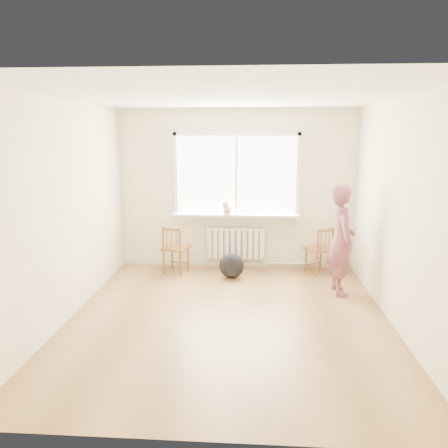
% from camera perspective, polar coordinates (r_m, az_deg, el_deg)
% --- Properties ---
extents(floor, '(4.50, 4.50, 0.00)m').
position_cam_1_polar(floor, '(5.62, 0.58, -12.26)').
color(floor, '#9D6D40').
rests_on(floor, ground).
extents(ceiling, '(4.50, 4.50, 0.00)m').
position_cam_1_polar(ceiling, '(5.15, 0.65, 16.38)').
color(ceiling, white).
rests_on(ceiling, back_wall).
extents(back_wall, '(4.00, 0.01, 2.70)m').
position_cam_1_polar(back_wall, '(7.44, 1.62, 4.51)').
color(back_wall, '#F0E5C0').
rests_on(back_wall, ground).
extents(window, '(2.12, 0.05, 1.42)m').
position_cam_1_polar(window, '(7.38, 1.62, 6.89)').
color(window, white).
rests_on(window, back_wall).
extents(windowsill, '(2.15, 0.22, 0.04)m').
position_cam_1_polar(windowsill, '(7.39, 1.57, 1.17)').
color(windowsill, white).
rests_on(windowsill, back_wall).
extents(radiator, '(1.00, 0.12, 0.55)m').
position_cam_1_polar(radiator, '(7.52, 1.55, -2.48)').
color(radiator, white).
rests_on(radiator, back_wall).
extents(heating_pipe, '(1.40, 0.04, 0.04)m').
position_cam_1_polar(heating_pipe, '(7.70, 10.92, -5.13)').
color(heating_pipe, silver).
rests_on(heating_pipe, back_wall).
extents(baseboard, '(4.00, 0.03, 0.08)m').
position_cam_1_polar(baseboard, '(7.70, 1.56, -5.22)').
color(baseboard, beige).
rests_on(baseboard, ground).
extents(chair_left, '(0.49, 0.47, 0.80)m').
position_cam_1_polar(chair_left, '(7.25, -6.46, -3.36)').
color(chair_left, brown).
rests_on(chair_left, floor).
extents(chair_right, '(0.52, 0.51, 0.79)m').
position_cam_1_polar(chair_right, '(7.34, 12.53, -3.42)').
color(chair_right, brown).
rests_on(chair_right, floor).
extents(person, '(0.44, 0.62, 1.59)m').
position_cam_1_polar(person, '(6.45, 15.03, -2.03)').
color(person, '#BA3E69').
rests_on(person, floor).
extents(cat, '(0.23, 0.37, 0.26)m').
position_cam_1_polar(cat, '(7.30, 0.45, 2.03)').
color(cat, '#CDB78C').
rests_on(cat, windowsill).
extents(backpack, '(0.48, 0.41, 0.40)m').
position_cam_1_polar(backpack, '(7.04, 1.00, -5.48)').
color(backpack, black).
rests_on(backpack, floor).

